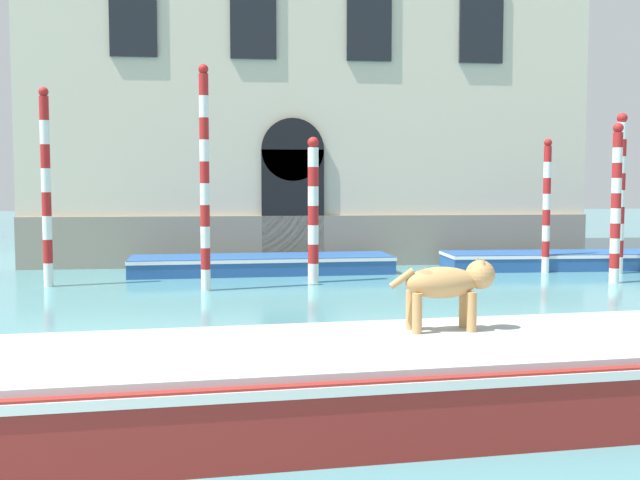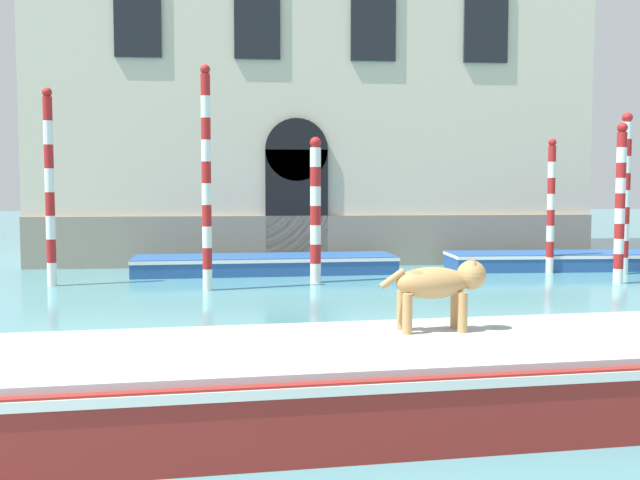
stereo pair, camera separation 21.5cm
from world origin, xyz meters
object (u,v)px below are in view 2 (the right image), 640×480
at_px(boat_moored_far, 575,260).
at_px(mooring_pole_1, 620,203).
at_px(mooring_pole_2, 206,178).
at_px(boat_foreground, 351,378).
at_px(mooring_pole_4, 50,187).
at_px(dog_on_deck, 440,284).
at_px(mooring_pole_3, 625,193).
at_px(mooring_pole_0, 316,209).
at_px(mooring_pole_5, 551,205).
at_px(boat_moored_near_palazzo, 265,264).

xyz_separation_m(boat_moored_far, mooring_pole_1, (-0.28, -2.82, 1.56)).
bearing_deg(mooring_pole_2, mooring_pole_1, 1.12).
xyz_separation_m(boat_foreground, mooring_pole_4, (-5.20, 9.72, 1.76)).
xyz_separation_m(dog_on_deck, mooring_pole_3, (7.23, 10.10, 0.78)).
relative_size(mooring_pole_0, mooring_pole_3, 0.83).
height_order(boat_moored_far, mooring_pole_5, mooring_pole_5).
relative_size(mooring_pole_2, mooring_pole_5, 1.40).
relative_size(boat_moored_near_palazzo, mooring_pole_3, 1.66).
bearing_deg(boat_foreground, mooring_pole_3, 47.19).
height_order(boat_foreground, mooring_pole_3, mooring_pole_3).
distance_m(boat_moored_far, mooring_pole_4, 12.99).
height_order(mooring_pole_2, mooring_pole_5, mooring_pole_2).
relative_size(boat_moored_far, mooring_pole_0, 2.04).
height_order(mooring_pole_1, mooring_pole_4, mooring_pole_4).
distance_m(boat_foreground, mooring_pole_0, 9.84).
bearing_deg(mooring_pole_3, boat_moored_near_palazzo, 173.25).
bearing_deg(mooring_pole_3, boat_foreground, -127.79).
bearing_deg(boat_moored_far, mooring_pole_4, -169.60).
relative_size(dog_on_deck, mooring_pole_3, 0.28).
height_order(boat_moored_far, mooring_pole_0, mooring_pole_0).
height_order(dog_on_deck, boat_moored_far, dog_on_deck).
xyz_separation_m(mooring_pole_2, mooring_pole_4, (-3.40, 1.00, -0.19)).
height_order(boat_foreground, mooring_pole_0, mooring_pole_0).
xyz_separation_m(boat_moored_far, mooring_pole_5, (-0.99, -0.75, 1.44)).
relative_size(boat_moored_near_palazzo, mooring_pole_4, 1.53).
relative_size(boat_moored_near_palazzo, mooring_pole_5, 1.96).
bearing_deg(boat_moored_near_palazzo, mooring_pole_2, -116.35).
distance_m(mooring_pole_1, mooring_pole_2, 9.03).
height_order(boat_foreground, mooring_pole_1, mooring_pole_1).
height_order(mooring_pole_3, mooring_pole_5, mooring_pole_3).
bearing_deg(mooring_pole_2, mooring_pole_5, 15.15).
bearing_deg(mooring_pole_4, mooring_pole_5, 6.08).
bearing_deg(mooring_pole_3, boat_moored_far, 122.32).
height_order(mooring_pole_0, mooring_pole_2, mooring_pole_2).
xyz_separation_m(boat_moored_far, mooring_pole_3, (0.72, -1.13, 1.75)).
relative_size(mooring_pole_2, mooring_pole_4, 1.09).
height_order(mooring_pole_1, mooring_pole_3, mooring_pole_3).
bearing_deg(mooring_pole_0, mooring_pole_3, 6.27).
relative_size(boat_foreground, mooring_pole_4, 1.88).
bearing_deg(boat_moored_near_palazzo, mooring_pole_0, -62.77).
relative_size(boat_foreground, boat_moored_near_palazzo, 1.23).
xyz_separation_m(mooring_pole_0, mooring_pole_4, (-5.75, -0.02, 0.50)).
bearing_deg(boat_moored_far, mooring_pole_1, -94.13).
relative_size(boat_foreground, mooring_pole_0, 2.46).
xyz_separation_m(boat_moored_near_palazzo, mooring_pole_1, (7.75, -2.72, 1.56)).
bearing_deg(mooring_pole_5, mooring_pole_3, -12.60).
relative_size(boat_foreground, mooring_pole_3, 2.03).
relative_size(mooring_pole_3, mooring_pole_4, 0.92).
relative_size(dog_on_deck, mooring_pole_1, 0.31).
xyz_separation_m(boat_moored_near_palazzo, mooring_pole_0, (1.08, -1.88, 1.41)).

